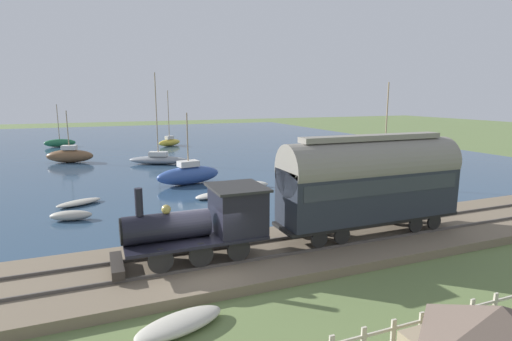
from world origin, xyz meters
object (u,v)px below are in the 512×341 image
Objects in this scene: steam_locomotive at (210,219)px; sailboat_yellow at (170,142)px; passenger_coach at (370,179)px; sailboat_gray at (158,159)px; sailboat_brown at (70,155)px; rowboat_mid_harbor at (255,184)px; rowboat_far_out at (208,196)px; beached_dinghy at (180,324)px; sailboat_green at (60,143)px; rowboat_near_shore at (71,215)px; rowboat_off_pier at (79,203)px; sailboat_blue at (189,175)px; sailboat_white at (383,181)px.

steam_locomotive is 41.21m from sailboat_yellow.
sailboat_gray reaches higher than passenger_coach.
rowboat_mid_harbor is (-17.70, -13.64, -0.51)m from sailboat_brown.
beached_dinghy is (-14.73, 4.82, 0.05)m from rowboat_far_out.
rowboat_mid_harbor is at bearing 152.03° from sailboat_yellow.
sailboat_green is (45.36, 8.55, -1.47)m from steam_locomotive.
passenger_coach is at bearing -112.12° from rowboat_near_shore.
sailboat_yellow is 3.49× the size of rowboat_far_out.
steam_locomotive is 2.76× the size of rowboat_far_out.
rowboat_mid_harbor is at bearing -114.14° from rowboat_off_pier.
sailboat_gray is at bearing -11.11° from rowboat_near_shore.
sailboat_green is 2.64× the size of rowboat_far_out.
sailboat_yellow is at bearing -17.32° from sailboat_blue.
sailboat_green is at bearing -21.48° from rowboat_off_pier.
rowboat_near_shore is (8.94, 5.53, -1.77)m from steam_locomotive.
beached_dinghy is (-34.50, -4.57, -0.52)m from sailboat_brown.
sailboat_white is 13.40m from rowboat_far_out.
sailboat_blue is at bearing -159.87° from sailboat_green.
passenger_coach is 3.86× the size of rowboat_near_shore.
passenger_coach is at bearing -90.00° from steam_locomotive.
sailboat_white reaches higher than passenger_coach.
rowboat_off_pier is at bearing 6.65° from rowboat_near_shore.
sailboat_green reaches higher than steam_locomotive.
rowboat_near_shore is at bearing 15.25° from beached_dinghy.
rowboat_far_out is (-15.26, -1.01, -0.36)m from sailboat_gray.
passenger_coach reaches higher than rowboat_far_out.
rowboat_far_out is at bearing -65.26° from rowboat_near_shore.
rowboat_near_shore is (-36.41, -3.02, -0.29)m from sailboat_green.
rowboat_mid_harbor is at bearing 2.71° from passenger_coach.
sailboat_green is 0.76× the size of sailboat_yellow.
passenger_coach reaches higher than steam_locomotive.
rowboat_mid_harbor is (12.89, 0.61, -2.81)m from passenger_coach.
sailboat_green is 1.03× the size of sailboat_blue.
rowboat_far_out is at bearing -18.13° from beached_dinghy.
steam_locomotive is 0.66× the size of passenger_coach.
sailboat_yellow is at bearing 39.67° from sailboat_white.
beached_dinghy is (-13.12, 18.13, -0.23)m from sailboat_white.
sailboat_blue is at bearing -22.47° from rowboat_far_out.
sailboat_blue is at bearing -38.22° from rowboat_near_shore.
sailboat_yellow is 30.12m from rowboat_far_out.
sailboat_blue reaches higher than steam_locomotive.
sailboat_brown is (30.59, 6.59, -1.31)m from steam_locomotive.
passenger_coach is 17.99m from rowboat_off_pier.
steam_locomotive is 2.74× the size of rowboat_mid_harbor.
sailboat_white is 2.60× the size of beached_dinghy.
sailboat_yellow reaches higher than sailboat_green.
sailboat_gray is 4.16× the size of rowboat_mid_harbor.
sailboat_green reaches higher than sailboat_blue.
sailboat_green is at bearing 55.39° from sailboat_white.
sailboat_green is 21.88m from sailboat_gray.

